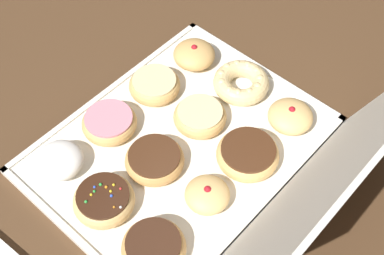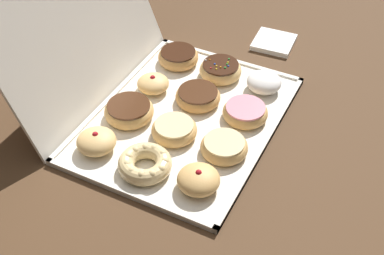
# 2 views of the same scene
# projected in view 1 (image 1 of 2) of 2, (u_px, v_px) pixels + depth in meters

# --- Properties ---
(ground_plane) EXTENTS (3.00, 3.00, 0.00)m
(ground_plane) POSITION_uv_depth(u_px,v_px,m) (179.00, 147.00, 1.06)
(ground_plane) COLOR #4C331E
(donut_box) EXTENTS (0.55, 0.42, 0.01)m
(donut_box) POSITION_uv_depth(u_px,v_px,m) (179.00, 145.00, 1.05)
(donut_box) COLOR silver
(donut_box) RESTS_ON ground
(box_lid_open) EXTENTS (0.55, 0.15, 0.38)m
(box_lid_open) POSITION_uv_depth(u_px,v_px,m) (317.00, 179.00, 0.79)
(box_lid_open) COLOR silver
(box_lid_open) RESTS_ON ground
(jelly_filled_donut_0) EXTENTS (0.09, 0.09, 0.05)m
(jelly_filled_donut_0) POSITION_uv_depth(u_px,v_px,m) (194.00, 55.00, 1.16)
(jelly_filled_donut_0) COLOR tan
(jelly_filled_donut_0) RESTS_ON donut_box
(glazed_ring_donut_1) EXTENTS (0.11, 0.11, 0.03)m
(glazed_ring_donut_1) POSITION_uv_depth(u_px,v_px,m) (155.00, 85.00, 1.12)
(glazed_ring_donut_1) COLOR tan
(glazed_ring_donut_1) RESTS_ON donut_box
(pink_frosted_donut_2) EXTENTS (0.11, 0.11, 0.03)m
(pink_frosted_donut_2) POSITION_uv_depth(u_px,v_px,m) (109.00, 122.00, 1.06)
(pink_frosted_donut_2) COLOR tan
(pink_frosted_donut_2) RESTS_ON donut_box
(powdered_filled_donut_3) EXTENTS (0.09, 0.09, 0.05)m
(powdered_filled_donut_3) POSITION_uv_depth(u_px,v_px,m) (60.00, 160.00, 1.00)
(powdered_filled_donut_3) COLOR white
(powdered_filled_donut_3) RESTS_ON donut_box
(cruller_donut_4) EXTENTS (0.12, 0.12, 0.04)m
(cruller_donut_4) POSITION_uv_depth(u_px,v_px,m) (240.00, 82.00, 1.12)
(cruller_donut_4) COLOR #EACC8C
(cruller_donut_4) RESTS_ON donut_box
(glazed_ring_donut_5) EXTENTS (0.11, 0.11, 0.04)m
(glazed_ring_donut_5) POSITION_uv_depth(u_px,v_px,m) (200.00, 116.00, 1.07)
(glazed_ring_donut_5) COLOR tan
(glazed_ring_donut_5) RESTS_ON donut_box
(chocolate_frosted_donut_6) EXTENTS (0.11, 0.11, 0.03)m
(chocolate_frosted_donut_6) POSITION_uv_depth(u_px,v_px,m) (153.00, 158.00, 1.01)
(chocolate_frosted_donut_6) COLOR tan
(chocolate_frosted_donut_6) RESTS_ON donut_box
(sprinkle_donut_7) EXTENTS (0.11, 0.11, 0.04)m
(sprinkle_donut_7) POSITION_uv_depth(u_px,v_px,m) (104.00, 200.00, 0.95)
(sprinkle_donut_7) COLOR #E5B770
(sprinkle_donut_7) RESTS_ON donut_box
(jelly_filled_donut_8) EXTENTS (0.09, 0.09, 0.05)m
(jelly_filled_donut_8) POSITION_uv_depth(u_px,v_px,m) (290.00, 116.00, 1.06)
(jelly_filled_donut_8) COLOR #E5B770
(jelly_filled_donut_8) RESTS_ON donut_box
(chocolate_frosted_donut_9) EXTENTS (0.12, 0.12, 0.04)m
(chocolate_frosted_donut_9) POSITION_uv_depth(u_px,v_px,m) (248.00, 154.00, 1.01)
(chocolate_frosted_donut_9) COLOR tan
(chocolate_frosted_donut_9) RESTS_ON donut_box
(jelly_filled_donut_10) EXTENTS (0.08, 0.08, 0.05)m
(jelly_filled_donut_10) POSITION_uv_depth(u_px,v_px,m) (207.00, 195.00, 0.96)
(jelly_filled_donut_10) COLOR #E5B770
(jelly_filled_donut_10) RESTS_ON donut_box
(chocolate_frosted_donut_11) EXTENTS (0.11, 0.11, 0.04)m
(chocolate_frosted_donut_11) POSITION_uv_depth(u_px,v_px,m) (154.00, 247.00, 0.90)
(chocolate_frosted_donut_11) COLOR tan
(chocolate_frosted_donut_11) RESTS_ON donut_box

